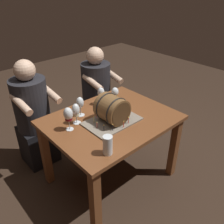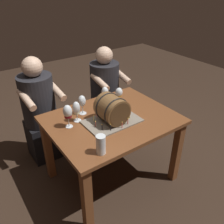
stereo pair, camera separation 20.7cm
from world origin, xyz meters
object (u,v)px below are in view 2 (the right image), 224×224
at_px(dining_table, 112,129).
at_px(wine_glass_white, 76,109).
at_px(barrel_cake, 112,110).
at_px(person_seated_left, 40,114).
at_px(wine_glass_red, 68,112).
at_px(person_seated_right, 105,95).
at_px(wine_glass_amber, 119,93).
at_px(wine_glass_rose, 105,93).
at_px(beer_pint, 101,145).
at_px(wine_glass_empty, 82,101).

distance_m(dining_table, wine_glass_white, 0.39).
bearing_deg(barrel_cake, person_seated_left, 116.21).
bearing_deg(dining_table, wine_glass_red, 164.94).
bearing_deg(person_seated_right, wine_glass_amber, -109.91).
bearing_deg(wine_glass_amber, wine_glass_rose, 143.55).
bearing_deg(beer_pint, person_seated_right, 54.97).
distance_m(wine_glass_rose, beer_pint, 0.77).
distance_m(wine_glass_empty, person_seated_right, 0.85).
xyz_separation_m(wine_glass_white, person_seated_right, (0.70, 0.60, -0.31)).
xyz_separation_m(wine_glass_rose, person_seated_right, (0.31, 0.47, -0.31)).
height_order(barrel_cake, wine_glass_red, barrel_cake).
height_order(barrel_cake, wine_glass_amber, barrel_cake).
height_order(dining_table, wine_glass_white, wine_glass_white).
relative_size(dining_table, wine_glass_empty, 6.07).
height_order(wine_glass_empty, person_seated_left, person_seated_left).
bearing_deg(barrel_cake, wine_glass_empty, 117.05).
xyz_separation_m(beer_pint, person_seated_right, (0.76, 1.09, -0.26)).
height_order(barrel_cake, person_seated_right, person_seated_right).
distance_m(wine_glass_red, person_seated_left, 0.71).
distance_m(beer_pint, person_seated_right, 1.36).
bearing_deg(wine_glass_red, person_seated_left, 93.68).
relative_size(barrel_cake, wine_glass_amber, 2.74).
relative_size(wine_glass_amber, wine_glass_empty, 0.94).
bearing_deg(wine_glass_empty, beer_pint, -106.45).
bearing_deg(wine_glass_rose, barrel_cake, -113.74).
distance_m(dining_table, wine_glass_red, 0.47).
distance_m(wine_glass_empty, person_seated_left, 0.64).
bearing_deg(wine_glass_empty, dining_table, -53.03).
bearing_deg(wine_glass_rose, person_seated_right, 56.55).
relative_size(wine_glass_empty, wine_glass_red, 0.89).
bearing_deg(beer_pint, person_seated_left, 94.03).
bearing_deg(wine_glass_red, wine_glass_amber, 8.08).
height_order(wine_glass_amber, beer_pint, wine_glass_amber).
bearing_deg(wine_glass_rose, wine_glass_empty, -172.00).
xyz_separation_m(wine_glass_red, person_seated_right, (0.80, 0.64, -0.33)).
distance_m(barrel_cake, wine_glass_rose, 0.35).
bearing_deg(person_seated_right, dining_table, -119.53).
bearing_deg(wine_glass_empty, wine_glass_amber, -6.22).
height_order(dining_table, beer_pint, beer_pint).
distance_m(dining_table, wine_glass_rose, 0.38).
bearing_deg(wine_glass_amber, wine_glass_red, -171.92).
height_order(wine_glass_amber, wine_glass_empty, wine_glass_empty).
bearing_deg(dining_table, wine_glass_empty, 126.97).
bearing_deg(person_seated_left, beer_pint, -85.97).
bearing_deg(barrel_cake, beer_pint, -136.13).
distance_m(dining_table, barrel_cake, 0.24).
relative_size(wine_glass_red, beer_pint, 1.39).
relative_size(wine_glass_amber, wine_glass_red, 0.84).
bearing_deg(wine_glass_empty, wine_glass_white, -140.67).
relative_size(dining_table, person_seated_right, 0.99).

